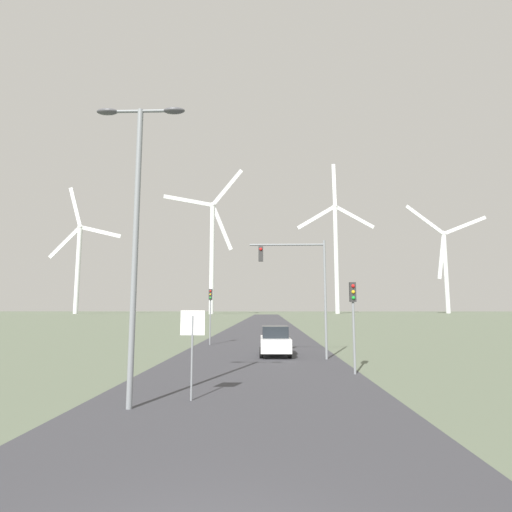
{
  "coord_description": "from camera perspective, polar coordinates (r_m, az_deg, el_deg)",
  "views": [
    {
      "loc": [
        0.81,
        -4.55,
        2.97
      ],
      "look_at": [
        0.0,
        21.93,
        6.4
      ],
      "focal_mm": 28.0,
      "sensor_mm": 36.0,
      "label": 1
    }
  ],
  "objects": [
    {
      "name": "streetlamp",
      "position": [
        13.13,
        -16.69,
        5.92
      ],
      "size": [
        2.89,
        0.32,
        9.4
      ],
      "color": "gray",
      "rests_on": "ground"
    },
    {
      "name": "road_surface",
      "position": [
        52.64,
        0.89,
        -10.6
      ],
      "size": [
        10.0,
        240.0,
        0.01
      ],
      "color": "#38383D",
      "rests_on": "ground"
    },
    {
      "name": "stop_sign_near",
      "position": [
        13.49,
        -9.07,
        -11.35
      ],
      "size": [
        0.81,
        0.07,
        2.88
      ],
      "color": "gray",
      "rests_on": "ground"
    },
    {
      "name": "wind_turbine_far_left",
      "position": [
        209.77,
        -24.02,
        -0.33
      ],
      "size": [
        34.95,
        2.6,
        61.71
      ],
      "color": "silver",
      "rests_on": "ground"
    },
    {
      "name": "wind_turbine_left",
      "position": [
        185.71,
        -6.29,
        1.48
      ],
      "size": [
        35.92,
        10.01,
        69.27
      ],
      "color": "silver",
      "rests_on": "ground"
    },
    {
      "name": "car_approaching",
      "position": [
        25.37,
        2.74,
        -12.01
      ],
      "size": [
        1.88,
        4.14,
        1.83
      ],
      "color": "white",
      "rests_on": "ground"
    },
    {
      "name": "wind_turbine_right",
      "position": [
        231.14,
        25.43,
        -0.73
      ],
      "size": [
        42.26,
        2.6,
        57.45
      ],
      "color": "silver",
      "rests_on": "ground"
    },
    {
      "name": "traffic_light_mast_overhead",
      "position": [
        23.86,
        6.35,
        -2.68
      ],
      "size": [
        4.54,
        0.35,
        6.96
      ],
      "color": "gray",
      "rests_on": "ground"
    },
    {
      "name": "wind_turbine_center",
      "position": [
        202.97,
        11.36,
        1.27
      ],
      "size": [
        39.21,
        2.6,
        75.92
      ],
      "color": "silver",
      "rests_on": "ground"
    },
    {
      "name": "traffic_light_post_near_right",
      "position": [
        18.93,
        13.71,
        -7.01
      ],
      "size": [
        0.28,
        0.33,
        4.13
      ],
      "color": "gray",
      "rests_on": "ground"
    },
    {
      "name": "traffic_light_post_near_left",
      "position": [
        32.83,
        -6.53,
        -6.82
      ],
      "size": [
        0.28,
        0.34,
        4.47
      ],
      "color": "gray",
      "rests_on": "ground"
    }
  ]
}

